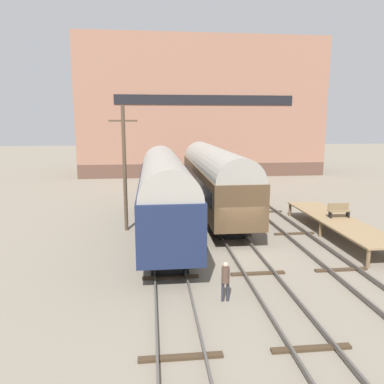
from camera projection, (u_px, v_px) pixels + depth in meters
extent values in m
plane|color=slate|center=(243.00, 253.00, 20.61)|extent=(200.00, 200.00, 0.00)
cube|color=#4C4742|center=(154.00, 253.00, 20.06)|extent=(0.08, 60.00, 0.16)
cube|color=#4C4742|center=(181.00, 252.00, 20.21)|extent=(0.08, 60.00, 0.16)
cube|color=#3D2D1E|center=(181.00, 357.00, 11.36)|extent=(2.60, 0.24, 0.10)
cube|color=#3D2D1E|center=(170.00, 277.00, 17.23)|extent=(2.60, 0.24, 0.10)
cube|color=#3D2D1E|center=(165.00, 238.00, 23.09)|extent=(2.60, 0.24, 0.10)
cube|color=#3D2D1E|center=(162.00, 214.00, 28.95)|extent=(2.60, 0.24, 0.10)
cube|color=#3D2D1E|center=(160.00, 199.00, 34.82)|extent=(2.60, 0.24, 0.10)
cube|color=#3D2D1E|center=(159.00, 188.00, 40.68)|extent=(2.60, 0.24, 0.10)
cube|color=#3D2D1E|center=(158.00, 180.00, 46.54)|extent=(2.60, 0.24, 0.10)
cube|color=#4C4742|center=(230.00, 250.00, 20.50)|extent=(0.08, 60.00, 0.16)
cube|color=#4C4742|center=(255.00, 249.00, 20.65)|extent=(0.08, 60.00, 0.16)
cube|color=#3D2D1E|center=(311.00, 348.00, 11.81)|extent=(2.60, 0.24, 0.10)
cube|color=#3D2D1E|center=(258.00, 273.00, 17.67)|extent=(2.60, 0.24, 0.10)
cube|color=#3D2D1E|center=(231.00, 236.00, 23.53)|extent=(2.60, 0.24, 0.10)
cube|color=#3D2D1E|center=(215.00, 213.00, 29.39)|extent=(2.60, 0.24, 0.10)
cube|color=#3D2D1E|center=(204.00, 198.00, 35.26)|extent=(2.60, 0.24, 0.10)
cube|color=#3D2D1E|center=(197.00, 187.00, 41.12)|extent=(2.60, 0.24, 0.10)
cube|color=#3D2D1E|center=(191.00, 179.00, 46.98)|extent=(2.60, 0.24, 0.10)
cube|color=#4C4742|center=(302.00, 247.00, 20.94)|extent=(0.08, 60.00, 0.16)
cube|color=#4C4742|center=(327.00, 246.00, 21.10)|extent=(0.08, 60.00, 0.16)
cube|color=#3D2D1E|center=(341.00, 270.00, 18.11)|extent=(2.60, 0.24, 0.10)
cube|color=#3D2D1E|center=(294.00, 234.00, 23.97)|extent=(2.60, 0.24, 0.10)
cube|color=#3D2D1E|center=(266.00, 212.00, 29.84)|extent=(2.60, 0.24, 0.10)
cube|color=#3D2D1E|center=(247.00, 197.00, 35.70)|extent=(2.60, 0.24, 0.10)
cube|color=#3D2D1E|center=(233.00, 186.00, 41.56)|extent=(2.60, 0.24, 0.10)
cube|color=#3D2D1E|center=(223.00, 179.00, 47.43)|extent=(2.60, 0.24, 0.10)
cube|color=black|center=(162.00, 208.00, 29.20)|extent=(1.80, 2.40, 1.00)
cube|color=black|center=(169.00, 256.00, 18.63)|extent=(1.80, 2.40, 1.00)
cube|color=#192342|center=(164.00, 198.00, 23.57)|extent=(2.98, 16.64, 2.77)
cube|color=black|center=(164.00, 193.00, 23.51)|extent=(3.02, 15.31, 1.00)
cylinder|color=gray|center=(164.00, 176.00, 23.32)|extent=(2.83, 16.31, 2.83)
cube|color=black|center=(203.00, 192.00, 35.69)|extent=(1.80, 2.40, 1.00)
cube|color=black|center=(229.00, 226.00, 23.99)|extent=(1.80, 2.40, 1.00)
cube|color=#4C3823|center=(214.00, 183.00, 29.50)|extent=(3.08, 18.42, 2.71)
cube|color=black|center=(214.00, 179.00, 29.44)|extent=(3.12, 16.94, 0.97)
cylinder|color=gray|center=(214.00, 166.00, 29.25)|extent=(2.93, 18.05, 2.93)
cube|color=#8C704C|center=(338.00, 220.00, 23.52)|extent=(2.48, 10.81, 0.10)
cylinder|color=brown|center=(368.00, 259.00, 18.37)|extent=(0.20, 0.20, 0.95)
cylinder|color=brown|center=(290.00, 210.00, 28.64)|extent=(0.20, 0.20, 0.95)
cylinder|color=brown|center=(317.00, 209.00, 28.87)|extent=(0.20, 0.20, 0.95)
cylinder|color=brown|center=(321.00, 229.00, 23.50)|extent=(0.20, 0.20, 0.95)
cylinder|color=brown|center=(353.00, 228.00, 23.73)|extent=(0.20, 0.20, 0.95)
cube|color=brown|center=(339.00, 211.00, 23.94)|extent=(1.40, 0.40, 0.06)
cube|color=brown|center=(338.00, 207.00, 24.06)|extent=(1.40, 0.06, 0.45)
cube|color=black|center=(330.00, 215.00, 23.92)|extent=(0.06, 0.40, 0.40)
cube|color=black|center=(348.00, 214.00, 24.05)|extent=(0.06, 0.40, 0.40)
cylinder|color=#282833|center=(223.00, 292.00, 14.97)|extent=(0.12, 0.12, 0.78)
cylinder|color=#282833|center=(228.00, 292.00, 14.99)|extent=(0.12, 0.12, 0.78)
cylinder|color=#4C382D|center=(226.00, 275.00, 14.85)|extent=(0.32, 0.32, 0.65)
sphere|color=tan|center=(226.00, 265.00, 14.77)|extent=(0.21, 0.21, 0.21)
cylinder|color=#473828|center=(125.00, 169.00, 24.21)|extent=(0.24, 0.24, 8.15)
cube|color=#473828|center=(123.00, 121.00, 23.64)|extent=(1.80, 0.12, 0.12)
cube|color=brown|center=(199.00, 166.00, 54.23)|extent=(32.41, 11.19, 1.79)
cube|color=#936651|center=(199.00, 102.00, 52.58)|extent=(32.41, 11.19, 16.12)
cube|color=black|center=(205.00, 100.00, 47.07)|extent=(22.69, 0.10, 1.20)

